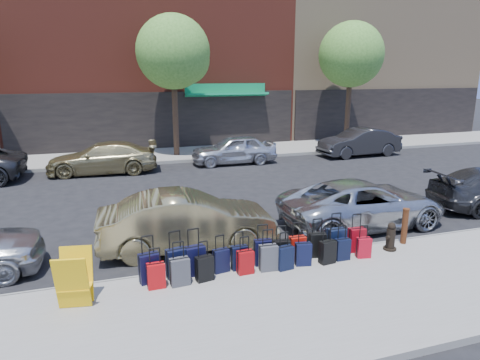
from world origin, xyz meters
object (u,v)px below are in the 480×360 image
object	(u,v)px
fire_hydrant	(391,237)
suitcase_front_5	(263,252)
car_far_1	(103,158)
car_near_1	(188,221)
tree_center	(176,54)
display_rack	(74,279)
tree_right	(353,56)
car_near_2	(363,203)
bollard	(405,226)
car_far_3	(359,142)
car_far_2	(234,149)

from	to	relation	value
fire_hydrant	suitcase_front_5	bearing A→B (deg)	151.90
car_far_1	car_near_1	bearing A→B (deg)	16.86
suitcase_front_5	tree_center	bearing A→B (deg)	94.82
display_rack	tree_right	bearing A→B (deg)	54.45
suitcase_front_5	car_near_2	world-z (taller)	car_near_2
suitcase_front_5	car_near_1	size ratio (longest dim) A/B	0.21
tree_center	suitcase_front_5	bearing A→B (deg)	-92.38
suitcase_front_5	tree_right	bearing A→B (deg)	59.34
fire_hydrant	display_rack	size ratio (longest dim) A/B	0.67
bollard	car_far_3	world-z (taller)	car_far_3
tree_right	suitcase_front_5	xyz separation A→B (m)	(-11.09, -14.27, -4.96)
suitcase_front_5	display_rack	xyz separation A→B (m)	(-4.05, -0.56, 0.23)
fire_hydrant	car_near_1	distance (m)	5.16
car_near_1	car_far_3	size ratio (longest dim) A/B	1.00
car_near_1	car_near_2	distance (m)	5.31
tree_right	suitcase_front_5	bearing A→B (deg)	-127.86
tree_center	car_near_2	size ratio (longest dim) A/B	1.45
display_rack	car_far_2	bearing A→B (deg)	70.51
fire_hydrant	car_far_1	distance (m)	13.57
bollard	car_far_1	size ratio (longest dim) A/B	0.19
display_rack	suitcase_front_5	bearing A→B (deg)	17.96
car_far_1	car_near_2	bearing A→B (deg)	42.32
car_far_1	car_far_3	distance (m)	13.54
car_far_2	fire_hydrant	bearing A→B (deg)	3.82
car_near_2	car_far_3	bearing A→B (deg)	-33.87
tree_right	car_far_1	size ratio (longest dim) A/B	1.49
suitcase_front_5	bollard	distance (m)	3.97
suitcase_front_5	car_far_2	size ratio (longest dim) A/B	0.23
fire_hydrant	car_near_1	xyz separation A→B (m)	(-4.75, 2.00, 0.27)
tree_center	car_near_1	size ratio (longest dim) A/B	1.59
display_rack	car_far_3	world-z (taller)	car_far_3
display_rack	car_near_2	bearing A→B (deg)	27.23
car_near_1	car_far_1	size ratio (longest dim) A/B	0.94
tree_center	bollard	world-z (taller)	tree_center
bollard	display_rack	xyz separation A→B (m)	(-8.01, -0.62, 0.05)
suitcase_front_5	display_rack	world-z (taller)	display_rack
display_rack	car_far_2	distance (m)	14.16
tree_right	car_far_3	size ratio (longest dim) A/B	1.58
tree_right	car_near_2	bearing A→B (deg)	-120.12
suitcase_front_5	bollard	bearing A→B (deg)	8.06
car_far_2	car_near_1	bearing A→B (deg)	-21.75
tree_center	car_near_1	bearing A→B (deg)	-99.05
car_near_1	car_far_3	world-z (taller)	car_far_3
car_far_1	suitcase_front_5	bearing A→B (deg)	21.59
tree_right	suitcase_front_5	world-z (taller)	tree_right
fire_hydrant	car_near_1	world-z (taller)	car_near_1
bollard	display_rack	size ratio (longest dim) A/B	0.87
tree_center	car_far_1	bearing A→B (deg)	-145.97
fire_hydrant	bollard	world-z (taller)	bollard
car_far_2	car_far_3	size ratio (longest dim) A/B	0.93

